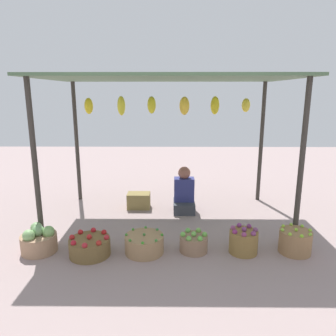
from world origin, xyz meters
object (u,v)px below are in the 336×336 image
basket_red_apples (90,246)px  wooden_crate_near_vendor (139,201)px  basket_green_apples (194,243)px  basket_purple_onions (243,241)px  basket_limes (295,241)px  basket_cabbages (39,240)px  basket_green_chilies (144,244)px  vendor_person (184,194)px

basket_red_apples → wooden_crate_near_vendor: basket_red_apples is taller
basket_red_apples → basket_green_apples: basket_red_apples is taller
basket_purple_onions → wooden_crate_near_vendor: (-1.50, 1.60, -0.02)m
basket_limes → basket_red_apples: bearing=-178.0°
basket_cabbages → basket_green_chilies: bearing=-0.5°
basket_cabbages → basket_green_apples: size_ratio=1.25×
basket_purple_onions → basket_red_apples: bearing=-177.5°
vendor_person → basket_green_apples: vendor_person is taller
basket_green_chilies → basket_limes: (1.93, 0.02, 0.03)m
vendor_person → basket_green_chilies: bearing=-110.8°
basket_red_apples → basket_green_chilies: size_ratio=1.04×
basket_red_apples → wooden_crate_near_vendor: size_ratio=1.30×
basket_purple_onions → basket_limes: bearing=0.7°
basket_green_chilies → basket_purple_onions: 1.27m
basket_green_chilies → basket_green_apples: 0.63m
basket_cabbages → basket_green_apples: basket_cabbages is taller
basket_green_chilies → vendor_person: bearing=69.2°
basket_cabbages → basket_green_chilies: size_ratio=0.91×
basket_red_apples → basket_purple_onions: bearing=2.5°
basket_cabbages → wooden_crate_near_vendor: size_ratio=1.14×
basket_cabbages → basket_limes: 3.28m
basket_green_apples → basket_purple_onions: size_ratio=1.00×
basket_cabbages → basket_green_chilies: basket_cabbages is taller
basket_green_chilies → basket_purple_onions: basket_purple_onions is taller
vendor_person → basket_purple_onions: (0.70, -1.47, -0.14)m
basket_red_apples → basket_purple_onions: 1.95m
basket_green_apples → vendor_person: bearing=92.7°
basket_cabbages → basket_red_apples: size_ratio=0.88×
basket_green_chilies → basket_purple_onions: (1.27, 0.01, 0.04)m
basket_red_apples → basket_green_chilies: basket_red_apples is taller
basket_limes → vendor_person: bearing=132.9°
basket_red_apples → basket_limes: 2.61m
basket_cabbages → basket_purple_onions: size_ratio=1.24×
basket_cabbages → basket_purple_onions: basket_cabbages is taller
basket_green_apples → basket_purple_onions: basket_purple_onions is taller
basket_green_apples → basket_limes: bearing=-1.0°
basket_green_chilies → wooden_crate_near_vendor: 1.63m
basket_limes → wooden_crate_near_vendor: bearing=143.5°
basket_limes → wooden_crate_near_vendor: basket_limes is taller
vendor_person → basket_limes: vendor_person is taller
basket_green_apples → basket_limes: size_ratio=0.90×
basket_green_apples → basket_green_chilies: bearing=-176.1°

